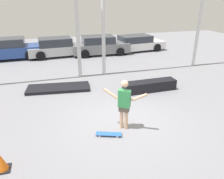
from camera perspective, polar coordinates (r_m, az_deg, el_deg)
name	(u,v)px	position (r m, az deg, el deg)	size (l,w,h in m)	color
ground_plane	(121,121)	(7.93, 2.49, -8.20)	(36.00, 36.00, 0.00)	gray
skateboarder	(124,102)	(7.07, 3.23, -3.37)	(1.25, 0.91, 1.73)	#DBAD89
skateboard	(109,134)	(7.14, -0.85, -11.55)	(0.85, 0.49, 0.08)	#2D66B2
grind_box	(150,86)	(10.39, 9.78, 0.93)	(2.54, 0.58, 0.49)	black
manual_pad	(59,88)	(10.76, -13.80, 0.38)	(2.92, 1.07, 0.15)	black
parked_car_blue	(10,49)	(17.07, -25.08, 9.55)	(4.16, 1.99, 1.45)	#284793
parked_car_silver	(57,47)	(16.75, -14.12, 10.60)	(4.26, 2.03, 1.35)	#B7BABF
parked_car_grey	(100,46)	(16.86, -3.19, 11.40)	(4.28, 2.06, 1.38)	slate
parked_car_white	(136,43)	(18.07, 6.34, 11.90)	(4.63, 2.25, 1.24)	white
traffic_cone	(1,162)	(6.50, -26.96, -16.59)	(0.37, 0.37, 0.50)	black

